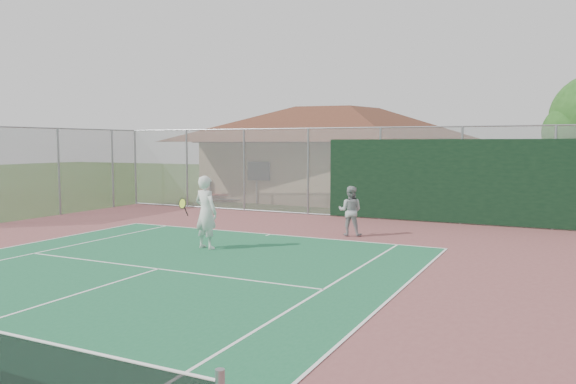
% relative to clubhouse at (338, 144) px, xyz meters
% --- Properties ---
extents(back_fence, '(20.08, 0.11, 3.53)m').
position_rel_clubhouse_xyz_m(back_fence, '(4.38, -6.61, -1.19)').
color(back_fence, gray).
rests_on(back_fence, ground).
extents(side_fence_left, '(0.08, 9.00, 3.50)m').
position_rel_clubhouse_xyz_m(side_fence_left, '(-7.72, -11.09, -1.11)').
color(side_fence_left, gray).
rests_on(side_fence_left, ground).
extents(clubhouse, '(13.39, 9.22, 5.64)m').
position_rel_clubhouse_xyz_m(clubhouse, '(0.00, 0.00, 0.00)').
color(clubhouse, tan).
rests_on(clubhouse, ground).
extents(bleachers, '(3.28, 2.40, 1.07)m').
position_rel_clubhouse_xyz_m(bleachers, '(-4.23, -3.14, -2.30)').
color(bleachers, '#A83626').
rests_on(bleachers, ground).
extents(player_white_front, '(1.13, 0.71, 2.01)m').
position_rel_clubhouse_xyz_m(player_white_front, '(1.82, -14.61, -1.86)').
color(player_white_front, silver).
rests_on(player_white_front, ground).
extents(player_grey_back, '(0.85, 0.71, 1.56)m').
position_rel_clubhouse_xyz_m(player_grey_back, '(4.62, -10.79, -2.08)').
color(player_grey_back, '#9A9C9F').
rests_on(player_grey_back, ground).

